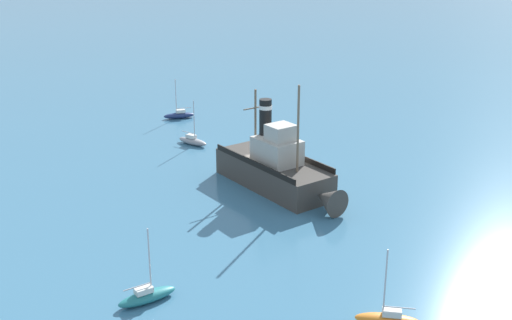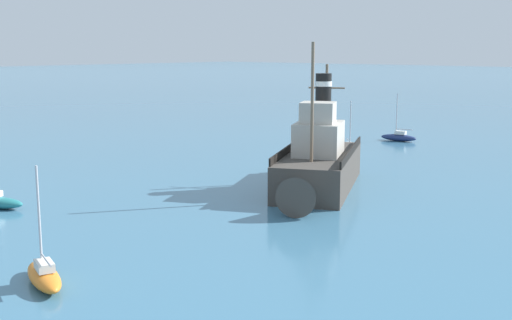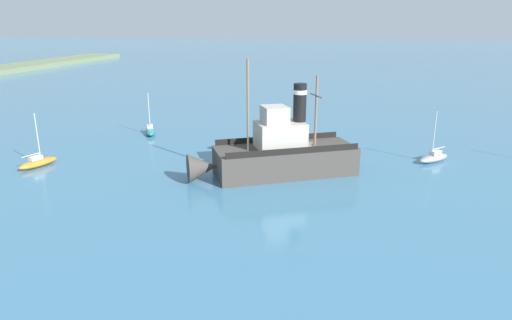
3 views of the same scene
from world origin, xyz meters
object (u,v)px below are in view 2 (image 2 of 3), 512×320
(old_tugboat, at_px, (318,163))
(sailboat_orange, at_px, (44,275))
(sailboat_grey, at_px, (349,150))
(sailboat_navy, at_px, (399,137))

(old_tugboat, xyz_separation_m, sailboat_orange, (-2.26, 21.84, -1.40))
(old_tugboat, bearing_deg, sailboat_grey, -64.49)
(sailboat_navy, bearing_deg, old_tugboat, 107.05)
(sailboat_grey, bearing_deg, sailboat_navy, -85.11)
(sailboat_navy, height_order, sailboat_orange, same)
(sailboat_grey, distance_m, sailboat_navy, 10.69)
(sailboat_grey, bearing_deg, old_tugboat, 115.51)
(sailboat_navy, xyz_separation_m, sailboat_orange, (-9.76, 46.31, 0.00))
(old_tugboat, relative_size, sailboat_orange, 2.93)
(sailboat_grey, height_order, sailboat_navy, same)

